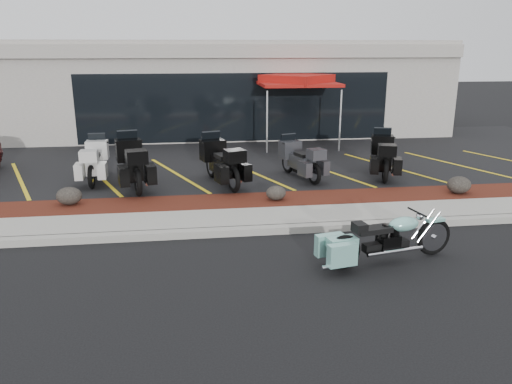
{
  "coord_description": "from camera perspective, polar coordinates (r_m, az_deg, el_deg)",
  "views": [
    {
      "loc": [
        -1.8,
        -8.75,
        3.74
      ],
      "look_at": [
        -0.47,
        1.2,
        0.82
      ],
      "focal_mm": 35.0,
      "sensor_mm": 36.0,
      "label": 1
    }
  ],
  "objects": [
    {
      "name": "dealership_building",
      "position": [
        23.35,
        -3.24,
        11.95
      ],
      "size": [
        18.0,
        8.16,
        4.0
      ],
      "color": "gray",
      "rests_on": "ground"
    },
    {
      "name": "touring_black_mid",
      "position": [
        14.19,
        -5.13,
        4.28
      ],
      "size": [
        1.52,
        2.46,
        1.34
      ],
      "primitive_type": null,
      "rotation": [
        0.0,
        0.0,
        1.87
      ],
      "color": "black",
      "rests_on": "upper_lot"
    },
    {
      "name": "touring_black_front",
      "position": [
        14.37,
        -14.36,
        4.13
      ],
      "size": [
        1.44,
        2.56,
        1.4
      ],
      "primitive_type": null,
      "rotation": [
        0.0,
        0.0,
        1.8
      ],
      "color": "black",
      "rests_on": "upper_lot"
    },
    {
      "name": "upper_lot",
      "position": [
        17.43,
        -1.53,
        4.09
      ],
      "size": [
        26.0,
        9.6,
        0.15
      ],
      "primitive_type": "cube",
      "color": "black",
      "rests_on": "ground"
    },
    {
      "name": "popup_canopy",
      "position": [
        18.9,
        4.7,
        12.5
      ],
      "size": [
        3.51,
        3.51,
        2.62
      ],
      "rotation": [
        0.0,
        0.0,
        -0.29
      ],
      "color": "silver",
      "rests_on": "upper_lot"
    },
    {
      "name": "traffic_cone",
      "position": [
        17.07,
        -5.17,
        4.75
      ],
      "size": [
        0.36,
        0.36,
        0.42
      ],
      "primitive_type": "cone",
      "rotation": [
        0.0,
        0.0,
        0.31
      ],
      "color": "red",
      "rests_on": "upper_lot"
    },
    {
      "name": "hero_cruiser",
      "position": [
        9.8,
        19.69,
        -4.3
      ],
      "size": [
        2.72,
        1.16,
        0.93
      ],
      "primitive_type": null,
      "rotation": [
        0.0,
        0.0,
        0.19
      ],
      "color": "#7EC5B8",
      "rests_on": "ground"
    },
    {
      "name": "boulder_left",
      "position": [
        12.55,
        -20.59,
        -0.42
      ],
      "size": [
        0.59,
        0.49,
        0.42
      ],
      "primitive_type": "ellipsoid",
      "color": "black",
      "rests_on": "mulch_bed"
    },
    {
      "name": "touring_black_rear",
      "position": [
        15.54,
        14.15,
        4.82
      ],
      "size": [
        1.46,
        2.38,
        1.3
      ],
      "primitive_type": null,
      "rotation": [
        0.0,
        0.0,
        1.28
      ],
      "color": "black",
      "rests_on": "upper_lot"
    },
    {
      "name": "ground",
      "position": [
        9.68,
        3.71,
        -6.54
      ],
      "size": [
        90.0,
        90.0,
        0.0
      ],
      "primitive_type": "plane",
      "color": "black",
      "rests_on": "ground"
    },
    {
      "name": "touring_white",
      "position": [
        15.19,
        -17.57,
        4.18
      ],
      "size": [
        0.87,
        2.14,
        1.23
      ],
      "primitive_type": null,
      "rotation": [
        0.0,
        0.0,
        1.6
      ],
      "color": "white",
      "rests_on": "upper_lot"
    },
    {
      "name": "curb",
      "position": [
        10.48,
        2.76,
        -4.27
      ],
      "size": [
        24.0,
        0.25,
        0.15
      ],
      "primitive_type": "cube",
      "color": "gray",
      "rests_on": "ground"
    },
    {
      "name": "sidewalk",
      "position": [
        11.13,
        2.12,
        -3.02
      ],
      "size": [
        24.0,
        1.2,
        0.15
      ],
      "primitive_type": "cube",
      "color": "gray",
      "rests_on": "ground"
    },
    {
      "name": "touring_grey",
      "position": [
        14.73,
        3.68,
        4.44
      ],
      "size": [
        1.36,
        2.16,
        1.18
      ],
      "primitive_type": null,
      "rotation": [
        0.0,
        0.0,
        1.89
      ],
      "color": "#303136",
      "rests_on": "upper_lot"
    },
    {
      "name": "boulder_mid",
      "position": [
        12.13,
        2.3,
        -0.1
      ],
      "size": [
        0.49,
        0.41,
        0.35
      ],
      "primitive_type": "ellipsoid",
      "color": "black",
      "rests_on": "mulch_bed"
    },
    {
      "name": "mulch_bed",
      "position": [
        12.25,
        1.18,
        -1.17
      ],
      "size": [
        24.0,
        1.2,
        0.16
      ],
      "primitive_type": "cube",
      "color": "#37170C",
      "rests_on": "ground"
    },
    {
      "name": "boulder_right",
      "position": [
        13.67,
        22.18,
        0.76
      ],
      "size": [
        0.61,
        0.51,
        0.43
      ],
      "primitive_type": "ellipsoid",
      "color": "black",
      "rests_on": "mulch_bed"
    }
  ]
}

